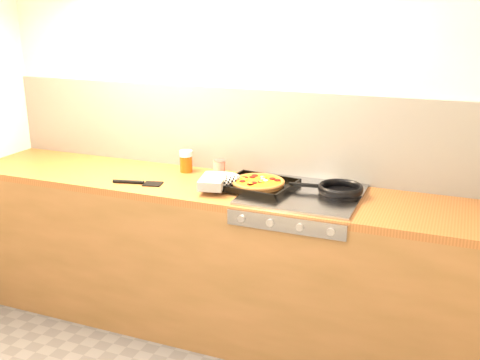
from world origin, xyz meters
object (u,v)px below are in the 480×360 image
at_px(pizza_on_tray, 246,182).
at_px(tomato_can, 219,168).
at_px(frying_pan, 339,189).
at_px(juice_glass, 186,161).

height_order(pizza_on_tray, tomato_can, tomato_can).
bearing_deg(frying_pan, pizza_on_tray, -170.65).
height_order(frying_pan, juice_glass, juice_glass).
bearing_deg(pizza_on_tray, frying_pan, 9.35).
bearing_deg(tomato_can, juice_glass, 174.93).
xyz_separation_m(pizza_on_tray, juice_glass, (-0.46, 0.18, 0.03)).
relative_size(pizza_on_tray, tomato_can, 5.01).
xyz_separation_m(pizza_on_tray, frying_pan, (0.49, 0.08, -0.00)).
bearing_deg(pizza_on_tray, juice_glass, 158.34).
height_order(frying_pan, tomato_can, tomato_can).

